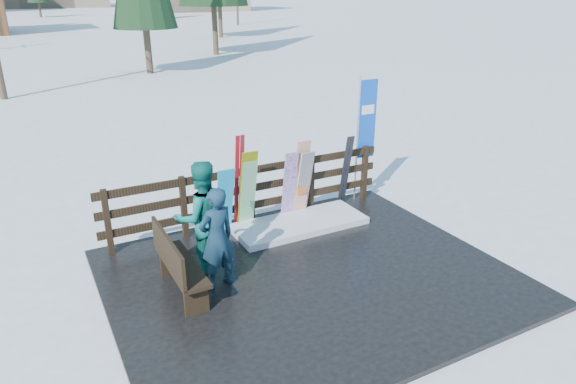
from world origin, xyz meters
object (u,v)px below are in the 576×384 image
snowboard_5 (302,179)px  snowboard_1 (248,195)px  bench (177,263)px  person_front (217,238)px  snowboard_2 (247,190)px  snowboard_4 (304,184)px  snowboard_3 (289,186)px  person_back (202,218)px  rental_flag (365,124)px  snowboard_0 (225,201)px

snowboard_5 → snowboard_1: bearing=180.0°
bench → person_front: person_front is taller
snowboard_2 → person_front: person_front is taller
snowboard_1 → snowboard_4: bearing=0.0°
snowboard_1 → snowboard_3: snowboard_3 is taller
snowboard_3 → person_back: 2.34m
rental_flag → person_back: 4.23m
bench → person_back: size_ratio=0.82×
snowboard_2 → person_front: size_ratio=1.01×
person_back → snowboard_4: bearing=-155.7°
snowboard_0 → snowboard_1: 0.46m
snowboard_0 → snowboard_4: (1.62, 0.00, 0.03)m
snowboard_0 → snowboard_3: (1.31, -0.00, 0.05)m
bench → rental_flag: (4.53, 1.79, 1.09)m
snowboard_2 → rental_flag: (2.75, 0.27, 0.83)m
snowboard_4 → snowboard_5: 0.11m
snowboard_4 → snowboard_1: bearing=-180.0°
snowboard_5 → rental_flag: size_ratio=0.60×
snowboard_3 → rental_flag: (1.88, 0.27, 0.91)m
snowboard_1 → bench: bearing=-139.8°
snowboard_2 → person_back: (-1.22, -1.05, 0.14)m
snowboard_0 → snowboard_4: 1.62m
bench → snowboard_1: size_ratio=1.08×
snowboard_3 → bench: bearing=-150.2°
bench → snowboard_5: snowboard_5 is taller
bench → snowboard_2: size_ratio=0.95×
snowboard_3 → person_front: 2.60m
snowboard_5 → person_back: bearing=-155.8°
snowboard_0 → person_front: (-0.74, -1.59, 0.14)m
bench → snowboard_3: 3.06m
bench → snowboard_4: size_ratio=1.08×
bench → person_front: size_ratio=0.95×
bench → snowboard_4: bearing=27.2°
snowboard_3 → snowboard_4: bearing=0.0°
snowboard_0 → rental_flag: size_ratio=0.51×
snowboard_3 → person_back: size_ratio=0.77×
bench → rental_flag: rental_flag is taller
person_back → snowboard_1: bearing=-138.8°
rental_flag → snowboard_3: bearing=-171.8°
snowboard_0 → snowboard_3: 1.31m
bench → snowboard_3: bearing=29.8°
snowboard_5 → person_back: (-2.35, -1.05, 0.13)m
snowboard_0 → snowboard_4: bearing=0.0°
snowboard_3 → snowboard_5: size_ratio=0.89×
snowboard_3 → snowboard_4: 0.32m
snowboard_3 → rental_flag: bearing=8.2°
snowboard_4 → person_front: bearing=-146.1°
snowboard_1 → snowboard_4: snowboard_1 is taller
snowboard_1 → snowboard_3: 0.85m
person_front → person_back: bearing=-99.0°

